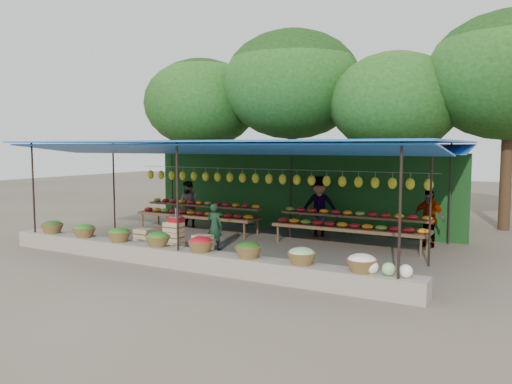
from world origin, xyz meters
The scene contains 16 objects.
ground centered at (0.00, 0.00, 0.00)m, with size 60.00×60.00×0.00m, color brown.
stone_curb centered at (0.00, -2.75, 0.20)m, with size 10.60×0.55×0.40m, color gray.
stall_canopy centered at (0.00, 0.08, 2.67)m, with size 10.80×6.60×2.82m.
produce_baskets centered at (-0.10, -2.75, 0.56)m, with size 8.98×0.58×0.34m.
netting_backdrop centered at (0.00, 3.15, 1.25)m, with size 10.60×0.06×2.50m, color #1B4C1B.
tree_row centered at (0.50, 6.09, 4.70)m, with size 16.51×5.50×7.12m.
fruit_table_left centered at (-2.49, 1.35, 0.61)m, with size 4.21×0.95×0.93m.
fruit_table_right centered at (2.51, 1.35, 0.61)m, with size 4.21×0.95×0.93m.
crate_counter centered at (-1.22, -1.56, 0.31)m, with size 2.35×0.34×0.77m.
weighing_scale centered at (-1.12, -1.56, 0.86)m, with size 0.34×0.34×0.36m.
vendor_seated centered at (-0.43, -0.83, 0.61)m, with size 0.44×0.29×1.22m, color #173420.
customer_left centered at (-3.19, 1.76, 0.77)m, with size 0.75×0.58×1.54m, color slate.
customer_mid centered at (1.23, 2.30, 0.90)m, with size 1.16×0.67×1.80m, color slate.
customer_right centered at (4.37, 2.26, 0.78)m, with size 0.91×0.38×1.56m, color slate.
blue_crate_front centered at (-4.90, -2.52, 0.13)m, with size 0.43×0.31×0.26m, color navy.
blue_crate_back centered at (-3.78, -2.19, 0.15)m, with size 0.51×0.37×0.31m, color navy.
Camera 1 is at (6.78, -11.51, 2.70)m, focal length 35.00 mm.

